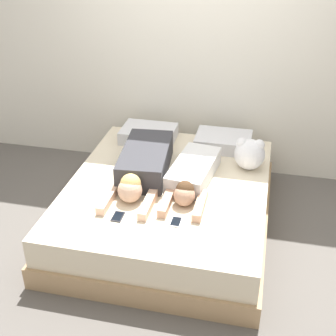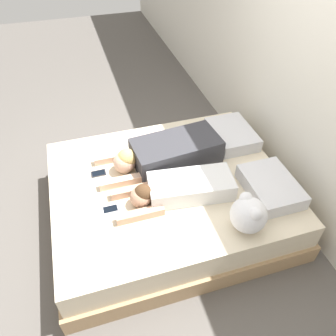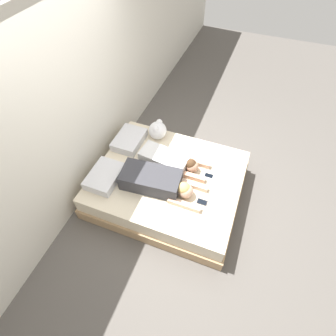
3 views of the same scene
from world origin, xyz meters
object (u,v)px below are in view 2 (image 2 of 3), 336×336
Objects in this scene: plush_toy at (249,214)px; pillow_head_left at (232,134)px; bed at (168,198)px; pillow_head_right at (271,186)px; cell_phone_right at (110,209)px; person_left at (166,153)px; cell_phone_left at (99,173)px; person_right at (178,189)px.

pillow_head_left is at bearing 160.77° from plush_toy.
pillow_head_left reaches higher than bed.
plush_toy reaches higher than pillow_head_right.
pillow_head_left is 1.44m from cell_phone_right.
person_left is 0.74m from cell_phone_right.
pillow_head_right is 1.50m from cell_phone_left.
pillow_head_right is 0.78m from person_right.
person_right is at bearing -4.20° from person_left.
person_left is 0.44m from person_right.
pillow_head_left is 0.76m from pillow_head_right.
bed is at bearing -172.55° from person_right.
plush_toy is at bearing 64.01° from cell_phone_right.
cell_phone_right is (-0.20, -1.33, -0.06)m from pillow_head_right.
pillow_head_left is 1.10m from plush_toy.
bed is 0.36m from person_right.
pillow_head_left is 1.36m from cell_phone_left.
person_left reaches higher than pillow_head_left.
person_left is at bearing -78.94° from pillow_head_left.
plush_toy is at bearing 41.05° from person_right.
cell_phone_left is (-0.27, -0.57, 0.23)m from bed.
pillow_head_right is at bearing 64.59° from cell_phone_left.
person_left is at bearing 125.17° from cell_phone_right.
pillow_head_left is 0.46× the size of person_left.
plush_toy is (0.46, 0.40, 0.07)m from person_right.
person_left reaches higher than cell_phone_right.
pillow_head_right is 1.34m from cell_phone_right.
person_left is at bearing -157.75° from plush_toy.
pillow_head_right reaches higher than cell_phone_left.
pillow_head_right is 1.84× the size of plush_toy.
cell_phone_left reaches higher than bed.
cell_phone_left is at bearing -132.71° from plush_toy.
pillow_head_left reaches higher than cell_phone_right.
bed is 0.62m from cell_phone_right.
bed is at bearing 65.18° from cell_phone_left.
cell_phone_right reaches higher than bed.
bed is 0.67m from cell_phone_left.
cell_phone_left is at bearing -114.82° from bed.
person_left is 8.75× the size of cell_phone_left.
plush_toy reaches higher than person_right.
person_left is at bearing 87.51° from cell_phone_left.
plush_toy is (0.92, 1.00, 0.14)m from cell_phone_left.
pillow_head_left is at bearing 180.00° from pillow_head_right.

